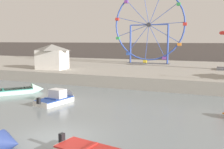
# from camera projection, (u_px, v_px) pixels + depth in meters

# --- Properties ---
(ground_plane) EXTENTS (240.00, 240.00, 0.00)m
(ground_plane) POSITION_uv_depth(u_px,v_px,m) (55.00, 138.00, 13.52)
(ground_plane) COLOR slate
(quay_promenade) EXTENTS (110.00, 24.14, 1.28)m
(quay_promenade) POSITION_uv_depth(u_px,v_px,m) (162.00, 71.00, 37.46)
(quay_promenade) COLOR gray
(quay_promenade) RESTS_ON ground_plane
(distant_town_skyline) EXTENTS (140.00, 3.00, 4.40)m
(distant_town_skyline) POSITION_uv_depth(u_px,v_px,m) (184.00, 53.00, 59.09)
(distant_town_skyline) COLOR #564C47
(distant_town_skyline) RESTS_ON ground_plane
(motorboat_seafoam) EXTENTS (4.39, 4.95, 1.27)m
(motorboat_seafoam) POSITION_uv_depth(u_px,v_px,m) (20.00, 90.00, 25.01)
(motorboat_seafoam) COLOR #93BCAD
(motorboat_seafoam) RESTS_ON ground_plane
(motorboat_white_red_stripe) EXTENTS (2.08, 4.18, 1.59)m
(motorboat_white_red_stripe) POSITION_uv_depth(u_px,v_px,m) (61.00, 98.00, 21.54)
(motorboat_white_red_stripe) COLOR silver
(motorboat_white_red_stripe) RESTS_ON ground_plane
(ferris_wheel_blue_frame) EXTENTS (11.51, 1.20, 11.83)m
(ferris_wheel_blue_frame) POSITION_uv_depth(u_px,v_px,m) (149.00, 26.00, 41.62)
(ferris_wheel_blue_frame) COLOR #334CA8
(ferris_wheel_blue_frame) RESTS_ON quay_promenade
(carnival_booth_white_ticket) EXTENTS (4.13, 3.12, 3.22)m
(carnival_booth_white_ticket) POSITION_uv_depth(u_px,v_px,m) (52.00, 56.00, 33.97)
(carnival_booth_white_ticket) COLOR silver
(carnival_booth_white_ticket) RESTS_ON quay_promenade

